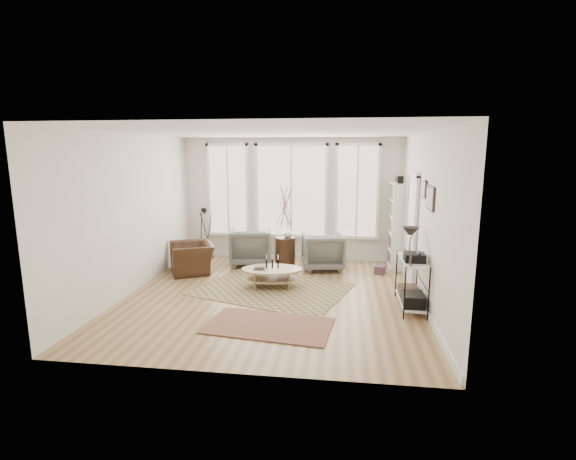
# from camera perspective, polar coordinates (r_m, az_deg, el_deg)

# --- Properties ---
(room) EXTENTS (5.50, 5.54, 2.90)m
(room) POSITION_cam_1_polar(r_m,az_deg,el_deg) (7.34, -1.98, 1.72)
(room) COLOR #A68153
(room) RESTS_ON ground
(bay_window) EXTENTS (4.14, 0.12, 2.24)m
(bay_window) POSITION_cam_1_polar(r_m,az_deg,el_deg) (9.96, 0.45, 5.13)
(bay_window) COLOR tan
(bay_window) RESTS_ON ground
(door) EXTENTS (0.09, 1.06, 2.22)m
(door) POSITION_cam_1_polar(r_m,az_deg,el_deg) (8.51, 16.53, 0.44)
(door) COLOR silver
(door) RESTS_ON ground
(bookcase) EXTENTS (0.31, 0.85, 2.06)m
(bookcase) POSITION_cam_1_polar(r_m,az_deg,el_deg) (9.57, 14.71, 0.61)
(bookcase) COLOR white
(bookcase) RESTS_ON ground
(low_shelf) EXTENTS (0.38, 1.08, 1.30)m
(low_shelf) POSITION_cam_1_polar(r_m,az_deg,el_deg) (7.23, 16.54, -6.31)
(low_shelf) COLOR white
(low_shelf) RESTS_ON ground
(wall_art) EXTENTS (0.04, 0.88, 0.44)m
(wall_art) POSITION_cam_1_polar(r_m,az_deg,el_deg) (7.03, 18.69, 4.47)
(wall_art) COLOR black
(wall_art) RESTS_ON ground
(rug_main) EXTENTS (3.15, 2.73, 0.01)m
(rug_main) POSITION_cam_1_polar(r_m,az_deg,el_deg) (7.98, -2.12, -8.07)
(rug_main) COLOR brown
(rug_main) RESTS_ON ground
(rug_runner) EXTENTS (1.97, 1.25, 0.01)m
(rug_runner) POSITION_cam_1_polar(r_m,az_deg,el_deg) (6.39, -2.65, -12.90)
(rug_runner) COLOR maroon
(rug_runner) RESTS_ON ground
(coffee_table) EXTENTS (1.25, 0.88, 0.54)m
(coffee_table) POSITION_cam_1_polar(r_m,az_deg,el_deg) (8.03, -2.26, -5.83)
(coffee_table) COLOR tan
(coffee_table) RESTS_ON ground
(armchair_left) EXTENTS (1.05, 1.07, 0.85)m
(armchair_left) POSITION_cam_1_polar(r_m,az_deg,el_deg) (9.63, -5.10, -2.24)
(armchair_left) COLOR slate
(armchair_left) RESTS_ON ground
(armchair_right) EXTENTS (1.02, 1.04, 0.81)m
(armchair_right) POSITION_cam_1_polar(r_m,az_deg,el_deg) (9.24, 4.77, -2.91)
(armchair_right) COLOR slate
(armchair_right) RESTS_ON ground
(side_table) EXTENTS (0.45, 0.45, 1.88)m
(side_table) POSITION_cam_1_polar(r_m,az_deg,el_deg) (9.33, -0.38, 0.39)
(side_table) COLOR #381F12
(side_table) RESTS_ON ground
(vase) EXTENTS (0.24, 0.24, 0.23)m
(vase) POSITION_cam_1_polar(r_m,az_deg,el_deg) (9.34, 0.00, -0.35)
(vase) COLOR silver
(vase) RESTS_ON side_table
(accent_chair) EXTENTS (1.26, 1.20, 0.63)m
(accent_chair) POSITION_cam_1_polar(r_m,az_deg,el_deg) (9.24, -12.99, -3.72)
(accent_chair) COLOR #381F12
(accent_chair) RESTS_ON ground
(tripod_camera) EXTENTS (0.44, 0.44, 1.25)m
(tripod_camera) POSITION_cam_1_polar(r_m,az_deg,el_deg) (10.16, -11.24, -0.84)
(tripod_camera) COLOR black
(tripod_camera) RESTS_ON ground
(book_stack_near) EXTENTS (0.26, 0.29, 0.16)m
(book_stack_near) POSITION_cam_1_polar(r_m,az_deg,el_deg) (9.20, 12.46, -5.28)
(book_stack_near) COLOR maroon
(book_stack_near) RESTS_ON ground
(book_stack_far) EXTENTS (0.26, 0.31, 0.17)m
(book_stack_far) POSITION_cam_1_polar(r_m,az_deg,el_deg) (9.18, 12.47, -5.30)
(book_stack_far) COLOR maroon
(book_stack_far) RESTS_ON ground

